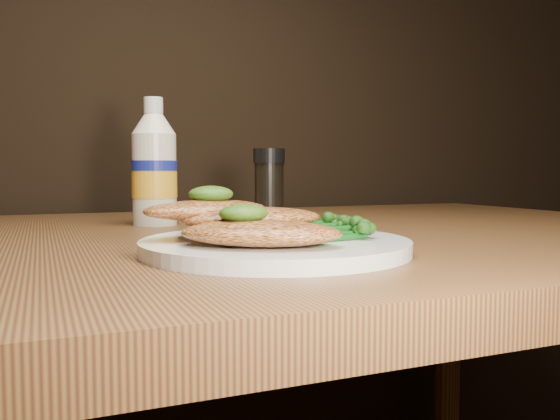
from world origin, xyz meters
name	(u,v)px	position (x,y,z in m)	size (l,w,h in m)	color
plate	(275,246)	(-0.09, 0.86, 0.76)	(0.25, 0.25, 0.01)	white
chicken_front	(261,233)	(-0.12, 0.82, 0.77)	(0.14, 0.07, 0.02)	#CA7640
chicken_mid	(251,218)	(-0.11, 0.87, 0.78)	(0.14, 0.07, 0.02)	#CA7640
chicken_back	(207,210)	(-0.15, 0.90, 0.79)	(0.12, 0.06, 0.02)	#CA7640
pesto_front	(244,213)	(-0.13, 0.84, 0.79)	(0.04, 0.04, 0.02)	#113407
pesto_back	(211,194)	(-0.14, 0.90, 0.80)	(0.04, 0.04, 0.02)	#113407
broccolini_bundle	(312,228)	(-0.05, 0.87, 0.77)	(0.12, 0.09, 0.02)	#104C15
mayo_bottle	(154,162)	(-0.14, 1.18, 0.84)	(0.06, 0.06, 0.18)	#F1EACC
pepper_grinder	(269,187)	(0.00, 1.11, 0.80)	(0.04, 0.04, 0.11)	black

